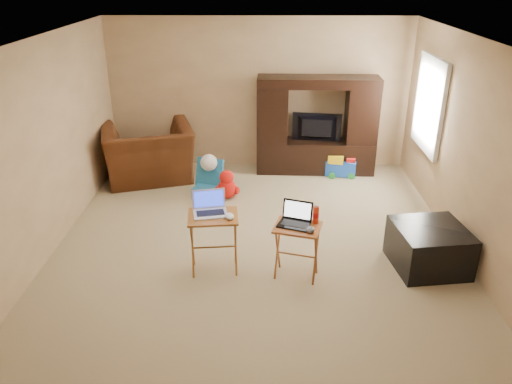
{
  "coord_description": "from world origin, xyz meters",
  "views": [
    {
      "loc": [
        0.09,
        -5.51,
        3.23
      ],
      "look_at": [
        0.0,
        -0.2,
        0.8
      ],
      "focal_mm": 35.0,
      "sensor_mm": 36.0,
      "label": 1
    }
  ],
  "objects_px": {
    "plush_toy": "(227,184)",
    "push_toy": "(341,165)",
    "child_rocker": "(209,179)",
    "tray_table_left": "(214,244)",
    "recliner": "(149,153)",
    "tray_table_right": "(297,252)",
    "mouse_right": "(311,229)",
    "laptop_left": "(210,205)",
    "mouse_left": "(230,216)",
    "ottoman": "(429,247)",
    "laptop_right": "(294,216)",
    "television": "(317,128)",
    "entertainment_center": "(316,126)",
    "water_bottle": "(316,215)"
  },
  "relations": [
    {
      "from": "recliner",
      "to": "ottoman",
      "type": "distance_m",
      "value": 4.58
    },
    {
      "from": "plush_toy",
      "to": "push_toy",
      "type": "height_order",
      "value": "plush_toy"
    },
    {
      "from": "tray_table_right",
      "to": "laptop_left",
      "type": "relative_size",
      "value": 1.72
    },
    {
      "from": "laptop_left",
      "to": "mouse_left",
      "type": "distance_m",
      "value": 0.26
    },
    {
      "from": "push_toy",
      "to": "plush_toy",
      "type": "bearing_deg",
      "value": -141.5
    },
    {
      "from": "plush_toy",
      "to": "tray_table_right",
      "type": "relative_size",
      "value": 0.7
    },
    {
      "from": "recliner",
      "to": "laptop_right",
      "type": "height_order",
      "value": "recliner"
    },
    {
      "from": "mouse_right",
      "to": "laptop_right",
      "type": "bearing_deg",
      "value": 140.53
    },
    {
      "from": "push_toy",
      "to": "mouse_left",
      "type": "xyz_separation_m",
      "value": [
        -1.66,
        -2.95,
        0.55
      ]
    },
    {
      "from": "recliner",
      "to": "tray_table_right",
      "type": "distance_m",
      "value": 3.58
    },
    {
      "from": "television",
      "to": "laptop_right",
      "type": "bearing_deg",
      "value": 88.72
    },
    {
      "from": "tray_table_left",
      "to": "tray_table_right",
      "type": "xyz_separation_m",
      "value": [
        0.93,
        -0.1,
        -0.03
      ]
    },
    {
      "from": "mouse_right",
      "to": "plush_toy",
      "type": "bearing_deg",
      "value": 115.68
    },
    {
      "from": "recliner",
      "to": "entertainment_center",
      "type": "bearing_deg",
      "value": 171.08
    },
    {
      "from": "laptop_right",
      "to": "mouse_left",
      "type": "bearing_deg",
      "value": -161.61
    },
    {
      "from": "push_toy",
      "to": "mouse_left",
      "type": "relative_size",
      "value": 3.46
    },
    {
      "from": "child_rocker",
      "to": "mouse_right",
      "type": "bearing_deg",
      "value": -41.28
    },
    {
      "from": "child_rocker",
      "to": "tray_table_left",
      "type": "distance_m",
      "value": 2.07
    },
    {
      "from": "entertainment_center",
      "to": "mouse_right",
      "type": "xyz_separation_m",
      "value": [
        -0.36,
        -3.31,
        -0.13
      ]
    },
    {
      "from": "ottoman",
      "to": "tray_table_right",
      "type": "xyz_separation_m",
      "value": [
        -1.55,
        -0.23,
        0.07
      ]
    },
    {
      "from": "child_rocker",
      "to": "tray_table_left",
      "type": "bearing_deg",
      "value": -64.11
    },
    {
      "from": "recliner",
      "to": "ottoman",
      "type": "bearing_deg",
      "value": 128.69
    },
    {
      "from": "recliner",
      "to": "mouse_left",
      "type": "xyz_separation_m",
      "value": [
        1.5,
        -2.77,
        0.29
      ]
    },
    {
      "from": "mouse_left",
      "to": "ottoman",
      "type": "bearing_deg",
      "value": 5.03
    },
    {
      "from": "water_bottle",
      "to": "child_rocker",
      "type": "bearing_deg",
      "value": 124.23
    },
    {
      "from": "push_toy",
      "to": "tray_table_left",
      "type": "relative_size",
      "value": 0.7
    },
    {
      "from": "television",
      "to": "water_bottle",
      "type": "distance_m",
      "value": 3.08
    },
    {
      "from": "plush_toy",
      "to": "ottoman",
      "type": "xyz_separation_m",
      "value": [
        2.47,
        -1.85,
        0.03
      ]
    },
    {
      "from": "tray_table_right",
      "to": "laptop_left",
      "type": "xyz_separation_m",
      "value": [
        -0.96,
        0.13,
        0.51
      ]
    },
    {
      "from": "television",
      "to": "tray_table_left",
      "type": "distance_m",
      "value": 3.39
    },
    {
      "from": "push_toy",
      "to": "mouse_left",
      "type": "bearing_deg",
      "value": -106.86
    },
    {
      "from": "child_rocker",
      "to": "mouse_left",
      "type": "xyz_separation_m",
      "value": [
        0.47,
        -2.12,
        0.46
      ]
    },
    {
      "from": "child_rocker",
      "to": "water_bottle",
      "type": "distance_m",
      "value": 2.54
    },
    {
      "from": "ottoman",
      "to": "tray_table_right",
      "type": "distance_m",
      "value": 1.56
    },
    {
      "from": "water_bottle",
      "to": "laptop_left",
      "type": "bearing_deg",
      "value": 177.54
    },
    {
      "from": "ottoman",
      "to": "mouse_left",
      "type": "bearing_deg",
      "value": -174.97
    },
    {
      "from": "mouse_right",
      "to": "water_bottle",
      "type": "bearing_deg",
      "value": 70.71
    },
    {
      "from": "laptop_right",
      "to": "ottoman",
      "type": "bearing_deg",
      "value": 26.77
    },
    {
      "from": "entertainment_center",
      "to": "mouse_right",
      "type": "height_order",
      "value": "entertainment_center"
    },
    {
      "from": "child_rocker",
      "to": "plush_toy",
      "type": "bearing_deg",
      "value": 4.18
    },
    {
      "from": "plush_toy",
      "to": "mouse_right",
      "type": "height_order",
      "value": "mouse_right"
    },
    {
      "from": "push_toy",
      "to": "mouse_left",
      "type": "distance_m",
      "value": 3.43
    },
    {
      "from": "laptop_left",
      "to": "mouse_right",
      "type": "xyz_separation_m",
      "value": [
        1.09,
        -0.25,
        -0.16
      ]
    },
    {
      "from": "television",
      "to": "laptop_right",
      "type": "relative_size",
      "value": 2.43
    },
    {
      "from": "entertainment_center",
      "to": "ottoman",
      "type": "height_order",
      "value": "entertainment_center"
    },
    {
      "from": "ottoman",
      "to": "mouse_right",
      "type": "height_order",
      "value": "mouse_right"
    },
    {
      "from": "television",
      "to": "ottoman",
      "type": "xyz_separation_m",
      "value": [
        1.05,
        -2.92,
        -0.52
      ]
    },
    {
      "from": "mouse_right",
      "to": "laptop_left",
      "type": "bearing_deg",
      "value": 167.1
    },
    {
      "from": "entertainment_center",
      "to": "recliner",
      "type": "bearing_deg",
      "value": -170.54
    },
    {
      "from": "recliner",
      "to": "tray_table_right",
      "type": "xyz_separation_m",
      "value": [
        2.24,
        -2.79,
        -0.13
      ]
    }
  ]
}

